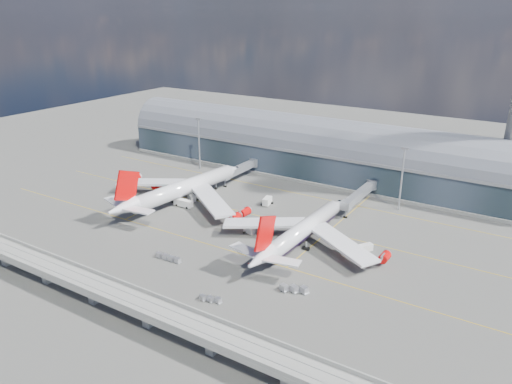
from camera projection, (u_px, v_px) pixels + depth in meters
The scene contains 19 objects.
ground at pixel (215, 231), 179.78m from camera, with size 500.00×500.00×0.00m, color #474744.
taxi_lines at pixel (248, 211), 197.32m from camera, with size 200.00×80.12×0.01m.
terminal at pixel (312, 151), 237.70m from camera, with size 200.00×30.00×28.00m.
guideway at pixel (92, 286), 134.30m from camera, with size 220.00×8.50×7.20m.
floodlight_mast_left at pixel (199, 142), 243.63m from camera, with size 3.00×0.70×25.70m.
floodlight_mast_right at pixel (402, 177), 193.71m from camera, with size 3.00×0.70×25.70m.
airliner_left at pixel (181, 189), 203.01m from camera, with size 67.48×70.95×21.61m.
airliner_right at pixel (302, 231), 167.02m from camera, with size 59.85×62.54×19.88m.
jet_bridge_left at pixel (241, 168), 232.12m from camera, with size 4.40×28.00×7.25m.
jet_bridge_right at pixel (361, 193), 200.95m from camera, with size 4.40×32.00×7.25m.
service_truck_0 at pixel (126, 197), 207.46m from camera, with size 4.99×6.72×2.69m.
service_truck_1 at pixel (249, 230), 177.16m from camera, with size 4.70×3.10×2.51m.
service_truck_2 at pixel (183, 203), 200.89m from camera, with size 8.38×2.64×3.03m.
service_truck_3 at pixel (365, 248), 163.97m from camera, with size 4.66×5.59×2.58m.
service_truck_4 at pixel (267, 201), 202.72m from camera, with size 3.50×5.77×3.13m.
service_truck_5 at pixel (192, 198), 207.17m from camera, with size 5.68×4.67×2.62m.
cargo_train_0 at pixel (210, 299), 136.33m from camera, with size 6.79×3.07×1.49m.
cargo_train_1 at pixel (168, 258), 158.63m from camera, with size 9.69×1.99×1.60m.
cargo_train_2 at pixel (294, 289), 140.81m from camera, with size 8.47×4.60×1.88m.
Camera 1 is at (99.75, -130.59, 75.72)m, focal length 35.00 mm.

